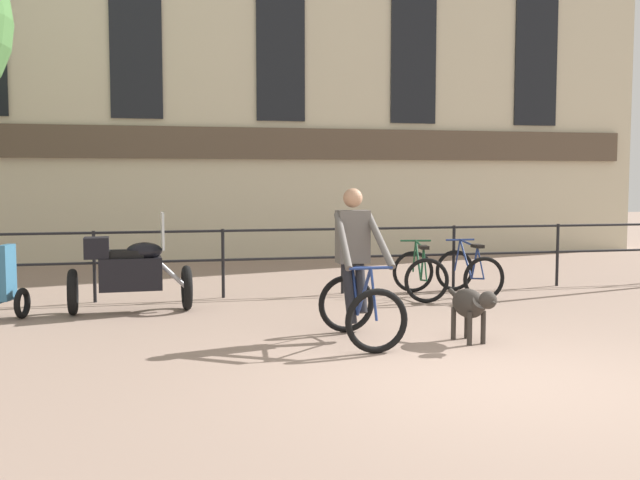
{
  "coord_description": "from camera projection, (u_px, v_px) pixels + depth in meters",
  "views": [
    {
      "loc": [
        -2.99,
        -6.11,
        1.8
      ],
      "look_at": [
        -0.91,
        2.86,
        1.05
      ],
      "focal_mm": 42.0,
      "sensor_mm": 36.0,
      "label": 1
    }
  ],
  "objects": [
    {
      "name": "ground_plane",
      "position": [
        489.0,
        379.0,
        6.75
      ],
      "size": [
        60.0,
        60.0,
        0.0
      ],
      "primitive_type": "plane",
      "color": "gray"
    },
    {
      "name": "canal_railing",
      "position": [
        343.0,
        249.0,
        11.74
      ],
      "size": [
        15.05,
        0.05,
        1.05
      ],
      "color": "black",
      "rests_on": "ground_plane"
    },
    {
      "name": "building_facade",
      "position": [
        278.0,
        6.0,
        16.96
      ],
      "size": [
        18.0,
        0.72,
        11.51
      ],
      "color": "beige",
      "rests_on": "ground_plane"
    },
    {
      "name": "cyclist_with_bike",
      "position": [
        357.0,
        272.0,
        8.35
      ],
      "size": [
        0.71,
        1.19,
        1.7
      ],
      "rotation": [
        0.0,
        0.0,
        0.02
      ],
      "color": "black",
      "rests_on": "ground_plane"
    },
    {
      "name": "dog",
      "position": [
        471.0,
        305.0,
        8.22
      ],
      "size": [
        0.36,
        0.88,
        0.62
      ],
      "rotation": [
        0.0,
        0.0,
        0.18
      ],
      "color": "#332D28",
      "rests_on": "ground_plane"
    },
    {
      "name": "parked_motorcycle",
      "position": [
        129.0,
        271.0,
        10.07
      ],
      "size": [
        1.63,
        0.67,
        1.35
      ],
      "rotation": [
        0.0,
        0.0,
        1.6
      ],
      "color": "black",
      "rests_on": "ground_plane"
    },
    {
      "name": "parked_bicycle_near_lamp",
      "position": [
        420.0,
        274.0,
        11.37
      ],
      "size": [
        0.83,
        1.2,
        0.86
      ],
      "rotation": [
        0.0,
        0.0,
        2.98
      ],
      "color": "black",
      "rests_on": "ground_plane"
    },
    {
      "name": "parked_bicycle_mid_left",
      "position": [
        469.0,
        273.0,
        11.55
      ],
      "size": [
        0.67,
        1.12,
        0.86
      ],
      "rotation": [
        0.0,
        0.0,
        3.15
      ],
      "color": "black",
      "rests_on": "ground_plane"
    }
  ]
}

